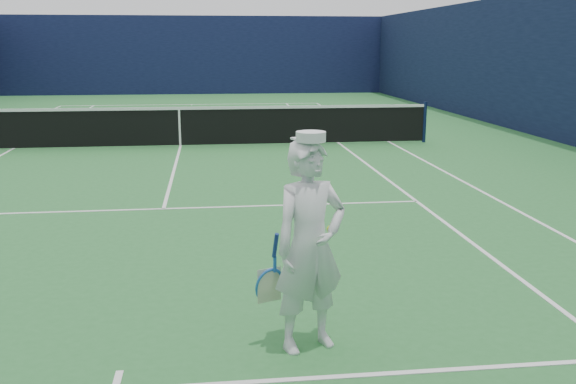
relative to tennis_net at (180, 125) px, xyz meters
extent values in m
plane|color=#2A6F32|center=(0.00, 0.00, -0.55)|extent=(80.00, 80.00, 0.00)
cube|color=white|center=(0.00, 11.88, -0.55)|extent=(11.03, 0.06, 0.01)
cube|color=white|center=(5.49, 0.00, -0.55)|extent=(0.06, 23.83, 0.01)
cube|color=white|center=(-4.12, 0.00, -0.55)|extent=(0.06, 23.77, 0.01)
cube|color=white|center=(4.12, 0.00, -0.55)|extent=(0.06, 23.77, 0.01)
cube|color=white|center=(0.00, 6.40, -0.55)|extent=(8.23, 0.06, 0.01)
cube|color=white|center=(0.00, -6.40, -0.55)|extent=(8.23, 0.06, 0.01)
cube|color=white|center=(0.00, 0.00, -0.55)|extent=(0.06, 12.80, 0.01)
cube|color=white|center=(0.00, 11.73, -0.55)|extent=(0.06, 0.30, 0.01)
cube|color=white|center=(0.00, -11.73, -0.55)|extent=(0.06, 0.30, 0.01)
cube|color=#0F1437|center=(0.00, 18.00, 1.45)|extent=(20.12, 0.12, 4.00)
cube|color=black|center=(10.00, 0.00, 1.45)|extent=(0.12, 36.12, 4.00)
cylinder|color=#141E4C|center=(6.40, 0.00, -0.02)|extent=(0.09, 0.09, 1.07)
cube|color=black|center=(0.00, 0.00, -0.05)|extent=(12.79, 0.02, 0.92)
cube|color=white|center=(0.00, 0.00, 0.42)|extent=(12.79, 0.04, 0.07)
cube|color=white|center=(0.00, 0.00, -0.08)|extent=(0.05, 0.03, 0.94)
imported|color=white|center=(1.56, -11.34, 0.34)|extent=(0.76, 0.63, 1.79)
cylinder|color=white|center=(1.56, -11.34, 1.26)|extent=(0.24, 0.24, 0.08)
cube|color=white|center=(1.51, -11.22, 1.23)|extent=(0.20, 0.16, 0.02)
cylinder|color=navy|center=(1.27, -11.36, 0.37)|extent=(0.06, 0.10, 0.22)
cube|color=blue|center=(1.27, -11.31, 0.19)|extent=(0.03, 0.03, 0.14)
torus|color=blue|center=(1.22, -11.25, -0.01)|extent=(0.31, 0.20, 0.29)
cube|color=beige|center=(1.22, -11.25, -0.01)|extent=(0.21, 0.08, 0.30)
sphere|color=#D0E91A|center=(1.76, -11.15, 0.43)|extent=(0.07, 0.07, 0.07)
sphere|color=#D0E91A|center=(1.80, -11.12, 0.46)|extent=(0.07, 0.07, 0.07)
camera|label=1|loc=(0.76, -16.34, 1.97)|focal=40.00mm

